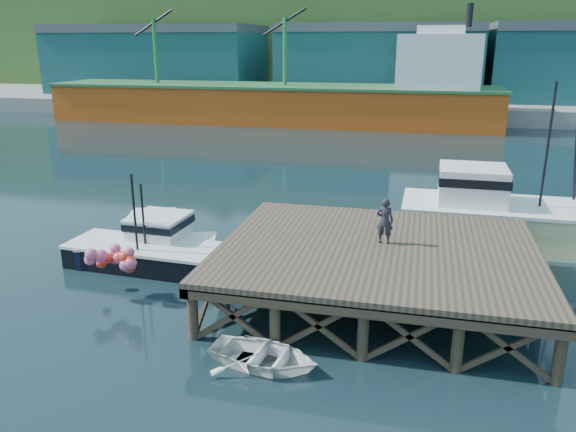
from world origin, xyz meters
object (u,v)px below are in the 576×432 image
(trawler, at_px, (521,213))
(boat_navy, at_px, (150,243))
(dinghy, at_px, (264,356))
(boat_black, at_px, (150,247))
(dockworker, at_px, (385,221))

(trawler, bearing_deg, boat_navy, -159.92)
(boat_navy, bearing_deg, dinghy, -60.52)
(boat_navy, xyz_separation_m, dinghy, (7.61, -7.49, -0.40))
(boat_black, height_order, trawler, trawler)
(dinghy, bearing_deg, boat_navy, 53.99)
(boat_black, bearing_deg, dockworker, -0.35)
(boat_black, bearing_deg, boat_navy, 121.17)
(dinghy, relative_size, dockworker, 1.94)
(trawler, relative_size, dockworker, 6.57)
(boat_navy, xyz_separation_m, dockworker, (10.72, -1.23, 2.27))
(trawler, xyz_separation_m, dockworker, (-6.13, -7.24, 1.39))
(trawler, xyz_separation_m, dinghy, (-9.25, -13.51, -1.27))
(boat_black, relative_size, dockworker, 4.01)
(boat_navy, distance_m, boat_black, 0.69)
(trawler, bearing_deg, dockworker, -129.83)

